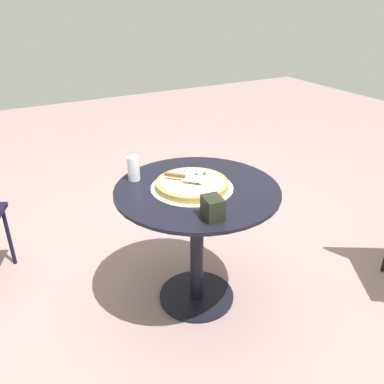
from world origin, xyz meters
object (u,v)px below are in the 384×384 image
object	(u,v)px
napkin_dispenser	(213,208)
drinking_cup	(134,168)
pizza_on_tray	(192,185)
patio_table	(197,220)
pizza_server	(184,177)

from	to	relation	value
napkin_dispenser	drinking_cup	bearing A→B (deg)	-156.78
pizza_on_tray	drinking_cup	xyz separation A→B (m)	(0.23, 0.22, 0.05)
patio_table	napkin_dispenser	size ratio (longest dim) A/B	8.33
pizza_on_tray	patio_table	bearing A→B (deg)	-122.03
patio_table	pizza_on_tray	xyz separation A→B (m)	(0.01, 0.02, 0.21)
pizza_server	napkin_dispenser	xyz separation A→B (m)	(-0.33, 0.03, -0.01)
patio_table	napkin_dispenser	xyz separation A→B (m)	(-0.29, 0.09, 0.24)
pizza_server	napkin_dispenser	size ratio (longest dim) A/B	1.80
patio_table	pizza_server	world-z (taller)	pizza_server
pizza_on_tray	napkin_dispenser	xyz separation A→B (m)	(-0.31, 0.07, 0.03)
napkin_dispenser	patio_table	bearing A→B (deg)	170.42
patio_table	drinking_cup	world-z (taller)	drinking_cup
pizza_on_tray	napkin_dispenser	distance (m)	0.32
patio_table	drinking_cup	xyz separation A→B (m)	(0.25, 0.24, 0.26)
patio_table	napkin_dispenser	world-z (taller)	napkin_dispenser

